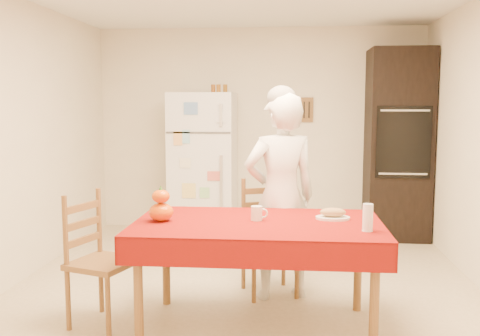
# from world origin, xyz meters

# --- Properties ---
(floor) EXTENTS (4.50, 4.50, 0.00)m
(floor) POSITION_xyz_m (0.00, 0.00, 0.00)
(floor) COLOR tan
(floor) RESTS_ON ground
(room_shell) EXTENTS (4.02, 4.52, 2.51)m
(room_shell) POSITION_xyz_m (0.00, 0.00, 1.62)
(room_shell) COLOR #F2E8CC
(room_shell) RESTS_ON ground
(refrigerator) EXTENTS (0.75, 0.74, 1.70)m
(refrigerator) POSITION_xyz_m (-0.65, 1.88, 0.85)
(refrigerator) COLOR white
(refrigerator) RESTS_ON floor
(oven_cabinet) EXTENTS (0.70, 0.62, 2.20)m
(oven_cabinet) POSITION_xyz_m (1.63, 1.93, 1.10)
(oven_cabinet) COLOR black
(oven_cabinet) RESTS_ON floor
(dining_table) EXTENTS (1.70, 1.00, 0.76)m
(dining_table) POSITION_xyz_m (0.16, -0.80, 0.69)
(dining_table) COLOR brown
(dining_table) RESTS_ON floor
(chair_far) EXTENTS (0.53, 0.51, 0.95)m
(chair_far) POSITION_xyz_m (0.20, -0.04, 0.51)
(chair_far) COLOR brown
(chair_far) RESTS_ON floor
(chair_left) EXTENTS (0.51, 0.52, 0.95)m
(chair_left) POSITION_xyz_m (-0.99, -0.82, 0.51)
(chair_left) COLOR brown
(chair_left) RESTS_ON floor
(seated_woman) EXTENTS (0.70, 0.57, 1.65)m
(seated_woman) POSITION_xyz_m (0.30, -0.17, 0.83)
(seated_woman) COLOR silver
(seated_woman) RESTS_ON floor
(coffee_mug) EXTENTS (0.08, 0.08, 0.10)m
(coffee_mug) POSITION_xyz_m (0.15, -0.76, 0.81)
(coffee_mug) COLOR silver
(coffee_mug) RESTS_ON dining_table
(pumpkin_lower) EXTENTS (0.17, 0.17, 0.13)m
(pumpkin_lower) POSITION_xyz_m (-0.51, -0.84, 0.83)
(pumpkin_lower) COLOR #E26405
(pumpkin_lower) RESTS_ON dining_table
(pumpkin_upper) EXTENTS (0.12, 0.12, 0.09)m
(pumpkin_upper) POSITION_xyz_m (-0.51, -0.84, 0.94)
(pumpkin_upper) COLOR #ED5C05
(pumpkin_upper) RESTS_ON pumpkin_lower
(wine_glass) EXTENTS (0.07, 0.07, 0.18)m
(wine_glass) POSITION_xyz_m (0.87, -1.01, 0.85)
(wine_glass) COLOR white
(wine_glass) RESTS_ON dining_table
(bread_plate) EXTENTS (0.24, 0.24, 0.02)m
(bread_plate) POSITION_xyz_m (0.68, -0.67, 0.77)
(bread_plate) COLOR white
(bread_plate) RESTS_ON dining_table
(bread_loaf) EXTENTS (0.18, 0.10, 0.06)m
(bread_loaf) POSITION_xyz_m (0.68, -0.67, 0.81)
(bread_loaf) COLOR #A47D50
(bread_loaf) RESTS_ON bread_plate
(spice_jar_left) EXTENTS (0.05, 0.05, 0.10)m
(spice_jar_left) POSITION_xyz_m (-0.53, 1.93, 1.75)
(spice_jar_left) COLOR brown
(spice_jar_left) RESTS_ON refrigerator
(spice_jar_mid) EXTENTS (0.05, 0.05, 0.10)m
(spice_jar_mid) POSITION_xyz_m (-0.47, 1.93, 1.75)
(spice_jar_mid) COLOR #94591A
(spice_jar_mid) RESTS_ON refrigerator
(spice_jar_right) EXTENTS (0.05, 0.05, 0.10)m
(spice_jar_right) POSITION_xyz_m (-0.39, 1.93, 1.75)
(spice_jar_right) COLOR brown
(spice_jar_right) RESTS_ON refrigerator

